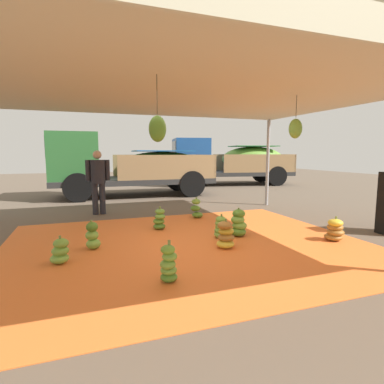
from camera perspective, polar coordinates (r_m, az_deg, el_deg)
ground_plane at (r=8.55m, az=-7.17°, el=-4.11°), size 40.00×40.00×0.00m
tarp_orange at (r=5.74m, az=-0.62°, el=-9.67°), size 6.46×5.29×0.01m
tent_canopy at (r=5.50m, az=-0.26°, el=17.97°), size 8.00×7.00×2.78m
banana_bunch_0 at (r=6.13m, az=5.32°, el=-6.58°), size 0.33×0.33×0.48m
banana_bunch_1 at (r=4.09m, az=-4.35°, el=-13.27°), size 0.31×0.33×0.56m
banana_bunch_2 at (r=6.31m, az=8.60°, el=-5.79°), size 0.37×0.38×0.57m
banana_bunch_3 at (r=5.16m, az=-23.19°, el=-10.13°), size 0.35×0.33×0.43m
banana_bunch_4 at (r=5.69m, az=-17.90°, el=-7.80°), size 0.34×0.34×0.51m
banana_bunch_5 at (r=6.52m, az=24.87°, el=-6.46°), size 0.47×0.47×0.47m
banana_bunch_6 at (r=7.97m, az=0.81°, el=-3.17°), size 0.39×0.37×0.54m
banana_bunch_7 at (r=6.83m, az=-6.03°, el=-5.11°), size 0.37×0.37×0.50m
banana_bunch_8 at (r=5.53m, az=6.23°, el=-7.97°), size 0.42×0.43×0.52m
cargo_truck_main at (r=12.29m, az=-11.90°, el=4.83°), size 6.09×2.56×2.40m
cargo_truck_far at (r=16.56m, az=6.90°, el=5.74°), size 6.45×3.40×2.40m
worker_0 at (r=8.76m, az=-16.98°, el=2.61°), size 0.64×0.39×1.74m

